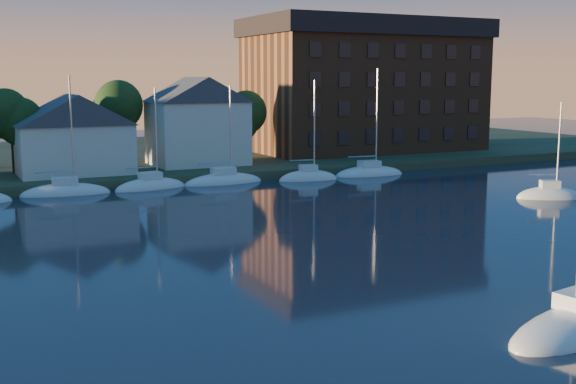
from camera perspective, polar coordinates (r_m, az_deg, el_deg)
ground at (r=28.60m, az=18.68°, el=-13.43°), size 260.00×260.00×0.00m
shoreline_land at (r=95.93m, az=-14.83°, el=2.31°), size 160.00×50.00×2.00m
wooden_dock at (r=73.72m, az=-11.16°, el=0.50°), size 120.00×3.00×1.00m
clubhouse_centre at (r=76.73m, az=-16.62°, el=4.48°), size 11.55×8.40×8.08m
clubhouse_east at (r=82.14m, az=-7.19°, el=5.66°), size 10.50×8.40×9.80m
condo_block at (r=98.83m, az=6.10°, el=8.44°), size 31.00×17.00×17.40m
tree_line at (r=84.16m, az=-12.00°, el=6.42°), size 93.40×5.40×8.90m
moored_fleet at (r=69.12m, az=-16.90°, el=-0.20°), size 71.50×2.40×12.05m
drifting_sailboat_right at (r=68.64m, az=19.94°, el=-0.41°), size 6.07×4.55×9.69m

